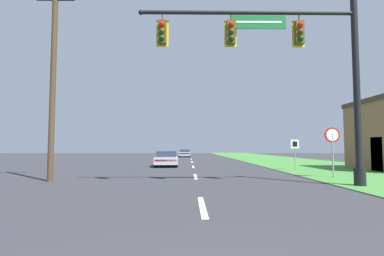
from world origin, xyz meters
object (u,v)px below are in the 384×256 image
Objects in this scene: car_ahead at (166,159)px; route_sign_post at (295,148)px; far_car at (185,153)px; utility_pole_near at (53,75)px; signal_mast at (297,64)px; stop_sign at (332,141)px.

car_ahead is 10.16m from route_sign_post.
far_car is 0.50× the size of utility_pole_near.
signal_mast is 9.23m from route_sign_post.
stop_sign is 1.23× the size of route_sign_post.
signal_mast is 0.96× the size of utility_pole_near.
stop_sign is (7.86, -34.49, 1.26)m from far_car.
route_sign_post is (-0.11, 5.01, -0.34)m from stop_sign.
route_sign_post is at bearing -27.99° from car_ahead.
signal_mast reaches higher than car_ahead.
stop_sign is 5.02m from route_sign_post.
signal_mast is 3.60× the size of stop_sign.
far_car is (1.19, 24.73, 0.00)m from car_ahead.
utility_pole_near is (-4.47, -10.92, 4.27)m from car_ahead.
signal_mast reaches higher than far_car.
far_car is at bearing 80.98° from utility_pole_near.
signal_mast is at bearing -132.51° from stop_sign.
stop_sign is (9.05, -9.76, 1.26)m from car_ahead.
far_car is 36.35m from utility_pole_near.
far_car is at bearing 104.72° from route_sign_post.
route_sign_post is 15.14m from utility_pole_near.
car_ahead is 13.37m from stop_sign.
utility_pole_near reaches higher than route_sign_post.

